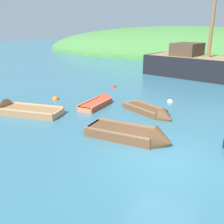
# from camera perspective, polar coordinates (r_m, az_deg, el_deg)

# --- Properties ---
(ground_plane) EXTENTS (120.00, 120.00, 0.00)m
(ground_plane) POSITION_cam_1_polar(r_m,az_deg,el_deg) (9.45, 11.48, -10.04)
(ground_plane) COLOR teal
(shore_hill) EXTENTS (51.25, 21.91, 8.62)m
(shore_hill) POSITION_cam_1_polar(r_m,az_deg,el_deg) (44.17, 14.97, 12.12)
(shore_hill) COLOR #477F3D
(shore_hill) RESTS_ON ground
(rowboat_far) EXTENTS (3.30, 2.12, 0.89)m
(rowboat_far) POSITION_cam_1_polar(r_m,az_deg,el_deg) (13.81, 8.50, -0.14)
(rowboat_far) COLOR brown
(rowboat_far) RESTS_ON ground
(rowboat_outer_left) EXTENTS (1.05, 3.01, 0.91)m
(rowboat_outer_left) POSITION_cam_1_polar(r_m,az_deg,el_deg) (15.37, -2.71, 1.93)
(rowboat_outer_left) COLOR #C64C2D
(rowboat_outer_left) RESTS_ON ground
(rowboat_portside) EXTENTS (4.10, 2.09, 1.22)m
(rowboat_portside) POSITION_cam_1_polar(r_m,az_deg,el_deg) (14.69, -19.49, 0.18)
(rowboat_portside) COLOR #9E7047
(rowboat_portside) RESTS_ON ground
(rowboat_center) EXTENTS (3.66, 1.44, 1.19)m
(rowboat_center) POSITION_cam_1_polar(r_m,az_deg,el_deg) (10.72, 5.07, -5.38)
(rowboat_center) COLOR brown
(rowboat_center) RESTS_ON ground
(buoy_red) EXTENTS (0.34, 0.34, 0.34)m
(buoy_red) POSITION_cam_1_polar(r_m,az_deg,el_deg) (19.75, 0.42, 5.47)
(buoy_red) COLOR red
(buoy_red) RESTS_ON ground
(buoy_orange) EXTENTS (0.43, 0.43, 0.43)m
(buoy_orange) POSITION_cam_1_polar(r_m,az_deg,el_deg) (16.80, -12.22, 2.70)
(buoy_orange) COLOR orange
(buoy_orange) RESTS_ON ground
(buoy_white) EXTENTS (0.36, 0.36, 0.36)m
(buoy_white) POSITION_cam_1_polar(r_m,az_deg,el_deg) (16.26, 12.57, 2.14)
(buoy_white) COLOR white
(buoy_white) RESTS_ON ground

